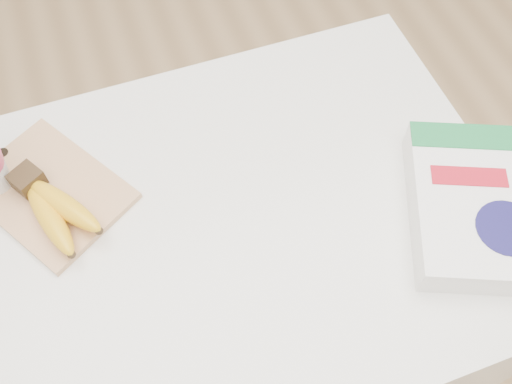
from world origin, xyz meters
TOP-DOWN VIEW (x-y plane):
  - table at (0.00, 0.00)m, footprint 1.10×0.73m
  - cutting_board at (-0.22, 0.16)m, footprint 0.30×0.33m
  - bananas at (-0.21, 0.10)m, footprint 0.15×0.21m
  - cereal_box at (0.45, -0.13)m, footprint 0.30×0.35m

SIDE VIEW (x-z plane):
  - table at x=0.00m, z-range 0.00..0.82m
  - cutting_board at x=-0.22m, z-range 0.82..0.84m
  - cereal_box at x=0.45m, z-range 0.82..0.89m
  - bananas at x=-0.21m, z-range 0.83..0.89m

